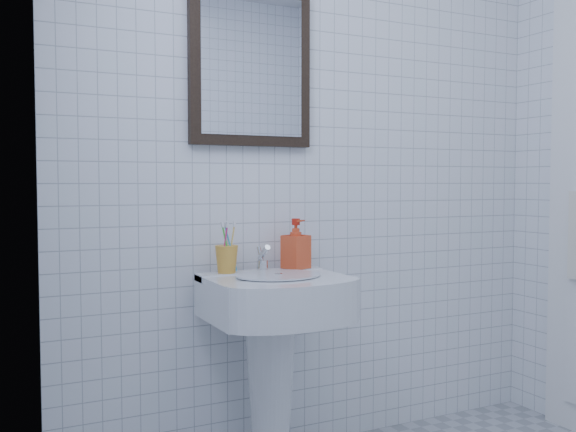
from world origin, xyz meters
TOP-DOWN VIEW (x-y plane):
  - wall_back at (0.00, 1.20)m, footprint 2.20×0.02m
  - wall_left at (-1.10, 0.00)m, footprint 0.02×2.40m
  - washbasin at (-0.32, 0.98)m, footprint 0.50×0.37m
  - faucet at (-0.32, 1.07)m, footprint 0.04×0.09m
  - toothbrush_cup at (-0.46, 1.09)m, footprint 0.11×0.11m
  - soap_dispenser at (-0.17, 1.09)m, footprint 0.11×0.11m
  - wall_mirror at (-0.32, 1.18)m, footprint 0.50×0.04m

SIDE VIEW (x-z plane):
  - washbasin at x=-0.32m, z-range 0.13..0.90m
  - faucet at x=-0.32m, z-range 0.75..0.85m
  - toothbrush_cup at x=-0.46m, z-range 0.76..0.86m
  - soap_dispenser at x=-0.17m, z-range 0.76..0.95m
  - wall_back at x=0.00m, z-range 0.00..2.50m
  - wall_left at x=-1.10m, z-range 0.00..2.50m
  - wall_mirror at x=-0.32m, z-range 1.24..1.86m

